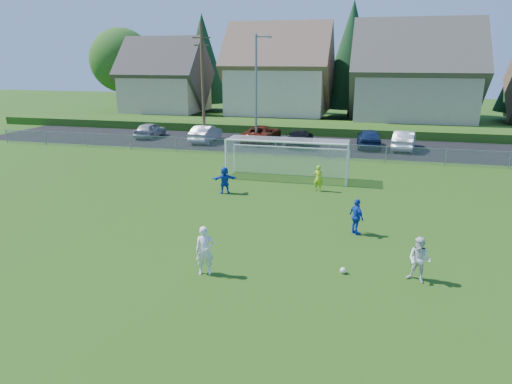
{
  "coord_description": "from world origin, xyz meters",
  "views": [
    {
      "loc": [
        4.77,
        -11.04,
        7.21
      ],
      "look_at": [
        0.0,
        8.0,
        1.4
      ],
      "focal_mm": 32.0,
      "sensor_mm": 36.0,
      "label": 1
    }
  ],
  "objects_px": {
    "player_blue_b": "(225,180)",
    "car_a": "(150,130)",
    "player_white_b": "(419,260)",
    "car_c": "(262,134)",
    "player_blue_a": "(356,217)",
    "car_f": "(404,140)",
    "goalkeeper": "(318,178)",
    "car_e": "(369,138)",
    "player_white_a": "(205,251)",
    "car_d": "(300,138)",
    "car_b": "(206,134)",
    "soccer_goal": "(288,152)",
    "soccer_ball": "(343,270)"
  },
  "relations": [
    {
      "from": "player_white_b",
      "to": "car_e",
      "type": "xyz_separation_m",
      "value": [
        -1.89,
        23.94,
        0.01
      ]
    },
    {
      "from": "car_b",
      "to": "player_white_a",
      "type": "bearing_deg",
      "value": 111.25
    },
    {
      "from": "player_white_a",
      "to": "player_blue_a",
      "type": "height_order",
      "value": "player_white_a"
    },
    {
      "from": "goalkeeper",
      "to": "car_b",
      "type": "distance_m",
      "value": 17.43
    },
    {
      "from": "player_white_a",
      "to": "goalkeeper",
      "type": "distance_m",
      "value": 11.5
    },
    {
      "from": "player_white_b",
      "to": "goalkeeper",
      "type": "bearing_deg",
      "value": 137.26
    },
    {
      "from": "player_white_b",
      "to": "car_c",
      "type": "height_order",
      "value": "player_white_b"
    },
    {
      "from": "player_white_b",
      "to": "car_d",
      "type": "bearing_deg",
      "value": 131.16
    },
    {
      "from": "soccer_ball",
      "to": "player_white_b",
      "type": "distance_m",
      "value": 2.54
    },
    {
      "from": "player_white_b",
      "to": "car_b",
      "type": "distance_m",
      "value": 28.11
    },
    {
      "from": "car_a",
      "to": "player_blue_b",
      "type": "bearing_deg",
      "value": 129.95
    },
    {
      "from": "goalkeeper",
      "to": "car_d",
      "type": "height_order",
      "value": "goalkeeper"
    },
    {
      "from": "car_b",
      "to": "car_f",
      "type": "height_order",
      "value": "car_f"
    },
    {
      "from": "soccer_goal",
      "to": "goalkeeper",
      "type": "bearing_deg",
      "value": -47.63
    },
    {
      "from": "player_white_b",
      "to": "player_white_a",
      "type": "bearing_deg",
      "value": -147.34
    },
    {
      "from": "soccer_ball",
      "to": "player_blue_a",
      "type": "bearing_deg",
      "value": 85.9
    },
    {
      "from": "car_f",
      "to": "goalkeeper",
      "type": "bearing_deg",
      "value": 76.31
    },
    {
      "from": "player_white_a",
      "to": "car_c",
      "type": "xyz_separation_m",
      "value": [
        -3.98,
        25.22,
        -0.09
      ]
    },
    {
      "from": "player_blue_b",
      "to": "player_white_b",
      "type": "bearing_deg",
      "value": 114.15
    },
    {
      "from": "car_b",
      "to": "soccer_goal",
      "type": "height_order",
      "value": "soccer_goal"
    },
    {
      "from": "goalkeeper",
      "to": "soccer_goal",
      "type": "height_order",
      "value": "soccer_goal"
    },
    {
      "from": "player_blue_a",
      "to": "car_e",
      "type": "relative_size",
      "value": 0.33
    },
    {
      "from": "player_white_a",
      "to": "car_b",
      "type": "height_order",
      "value": "player_white_a"
    },
    {
      "from": "car_b",
      "to": "car_f",
      "type": "relative_size",
      "value": 0.97
    },
    {
      "from": "player_white_b",
      "to": "car_c",
      "type": "bearing_deg",
      "value": 137.83
    },
    {
      "from": "player_blue_b",
      "to": "car_b",
      "type": "height_order",
      "value": "player_blue_b"
    },
    {
      "from": "player_white_a",
      "to": "car_a",
      "type": "distance_m",
      "value": 29.3
    },
    {
      "from": "player_white_a",
      "to": "car_d",
      "type": "relative_size",
      "value": 0.35
    },
    {
      "from": "car_c",
      "to": "car_d",
      "type": "height_order",
      "value": "car_c"
    },
    {
      "from": "player_white_b",
      "to": "car_b",
      "type": "relative_size",
      "value": 0.35
    },
    {
      "from": "car_e",
      "to": "player_blue_b",
      "type": "bearing_deg",
      "value": 60.93
    },
    {
      "from": "player_white_b",
      "to": "player_blue_b",
      "type": "distance_m",
      "value": 12.59
    },
    {
      "from": "goalkeeper",
      "to": "car_c",
      "type": "distance_m",
      "value": 15.48
    },
    {
      "from": "player_blue_b",
      "to": "goalkeeper",
      "type": "height_order",
      "value": "player_blue_b"
    },
    {
      "from": "soccer_ball",
      "to": "car_b",
      "type": "distance_m",
      "value": 26.81
    },
    {
      "from": "player_blue_b",
      "to": "car_a",
      "type": "distance_m",
      "value": 20.08
    },
    {
      "from": "player_blue_b",
      "to": "car_a",
      "type": "xyz_separation_m",
      "value": [
        -12.42,
        15.79,
        -0.05
      ]
    },
    {
      "from": "player_blue_b",
      "to": "car_a",
      "type": "bearing_deg",
      "value": -76.21
    },
    {
      "from": "player_white_b",
      "to": "player_blue_b",
      "type": "height_order",
      "value": "player_white_b"
    },
    {
      "from": "player_white_b",
      "to": "soccer_goal",
      "type": "relative_size",
      "value": 0.21
    },
    {
      "from": "player_white_a",
      "to": "player_blue_b",
      "type": "xyz_separation_m",
      "value": [
        -2.35,
        9.52,
        -0.11
      ]
    },
    {
      "from": "soccer_ball",
      "to": "car_b",
      "type": "xyz_separation_m",
      "value": [
        -13.51,
        23.15,
        0.63
      ]
    },
    {
      "from": "player_white_b",
      "to": "goalkeeper",
      "type": "xyz_separation_m",
      "value": [
        -4.49,
        10.01,
        -0.05
      ]
    },
    {
      "from": "goalkeeper",
      "to": "car_c",
      "type": "relative_size",
      "value": 0.27
    },
    {
      "from": "player_white_b",
      "to": "car_e",
      "type": "bearing_deg",
      "value": 117.61
    },
    {
      "from": "player_blue_a",
      "to": "car_f",
      "type": "relative_size",
      "value": 0.34
    },
    {
      "from": "car_d",
      "to": "car_f",
      "type": "height_order",
      "value": "car_f"
    },
    {
      "from": "player_blue_a",
      "to": "car_b",
      "type": "relative_size",
      "value": 0.35
    },
    {
      "from": "player_white_a",
      "to": "soccer_goal",
      "type": "xyz_separation_m",
      "value": [
        0.42,
        13.58,
        0.77
      ]
    },
    {
      "from": "car_b",
      "to": "player_blue_a",
      "type": "bearing_deg",
      "value": 126.75
    }
  ]
}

